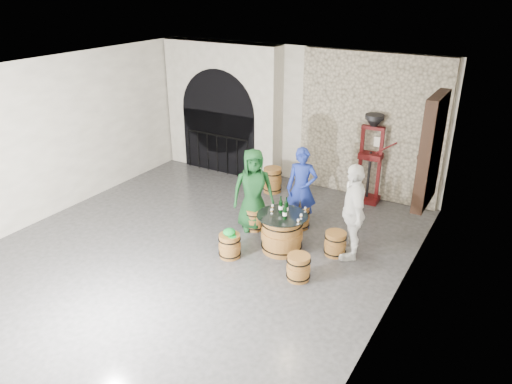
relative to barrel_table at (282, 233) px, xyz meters
The scene contains 30 objects.
ground 1.59m from the barrel_table, 148.61° to the right, with size 8.00×8.00×0.00m, color #2F2F31.
wall_back 3.67m from the barrel_table, 112.55° to the left, with size 8.00×8.00×0.00m, color beige.
wall_left 5.05m from the barrel_table, behind, with size 8.00×8.00×0.00m, color beige.
wall_right 2.63m from the barrel_table, 20.40° to the right, with size 8.00×8.00×0.00m, color beige.
ceiling 3.24m from the barrel_table, 148.61° to the right, with size 8.00×8.00×0.00m, color beige.
stone_facing_panel 3.40m from the barrel_table, 81.38° to the left, with size 3.20×0.12×3.18m, color #B2A78E.
arched_opening 4.53m from the barrel_table, 137.76° to the left, with size 3.10×0.60×3.19m.
shuttered_window 2.97m from the barrel_table, 37.76° to the left, with size 0.23×1.10×2.00m.
barrel_table is the anchor object (origin of this frame).
barrel_stool_left 0.97m from the barrel_table, 151.47° to the left, with size 0.41×0.41×0.44m.
barrel_stool_far 0.97m from the barrel_table, 96.17° to the left, with size 0.41×0.41×0.44m.
barrel_stool_right 0.97m from the barrel_table, 21.27° to the left, with size 0.41×0.41×0.44m.
barrel_stool_near_right 0.97m from the barrel_table, 45.74° to the right, with size 0.41×0.41×0.44m.
barrel_stool_near_left 0.97m from the barrel_table, 135.67° to the right, with size 0.41×0.41×0.44m.
green_cap 0.97m from the barrel_table, 135.49° to the right, with size 0.26×0.22×0.12m.
person_green 1.12m from the barrel_table, 151.47° to the left, with size 0.80×0.52×1.64m, color #113C1A.
person_blue 1.12m from the barrel_table, 96.17° to the left, with size 0.60×0.39×1.64m, color navy.
person_white 1.33m from the barrel_table, 21.27° to the left, with size 1.03×0.43×1.75m, color white.
wine_bottle_left 0.50m from the barrel_table, 135.73° to the left, with size 0.08×0.08×0.32m.
wine_bottle_center 0.51m from the barrel_table, 46.73° to the right, with size 0.08×0.08×0.32m.
wine_bottle_right 0.50m from the barrel_table, 69.45° to the left, with size 0.08×0.08×0.32m.
tasting_glass_a 0.45m from the barrel_table, 164.55° to the right, with size 0.05×0.05×0.10m, color #B97724, non-canonical shape.
tasting_glass_b 0.54m from the barrel_table, ahead, with size 0.05×0.05×0.10m, color #B97724, non-canonical shape.
tasting_glass_c 0.44m from the barrel_table, 118.18° to the left, with size 0.05×0.05×0.10m, color #B97724, non-canonical shape.
tasting_glass_d 0.60m from the barrel_table, 46.92° to the left, with size 0.05×0.05×0.10m, color #B97724, non-canonical shape.
tasting_glass_e 0.60m from the barrel_table, 23.97° to the right, with size 0.05×0.05×0.10m, color #B97724, non-canonical shape.
tasting_glass_f 0.50m from the barrel_table, 157.20° to the left, with size 0.05×0.05×0.10m, color #B97724, non-canonical shape.
side_barrel 2.65m from the barrel_table, 122.49° to the left, with size 0.44×0.44×0.59m.
corking_press 3.04m from the barrel_table, 77.47° to the left, with size 0.82×0.47×1.97m.
control_box 3.29m from the barrel_table, 76.64° to the left, with size 0.18×0.10×0.22m, color silver.
Camera 1 is at (4.83, -6.06, 4.57)m, focal length 34.00 mm.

